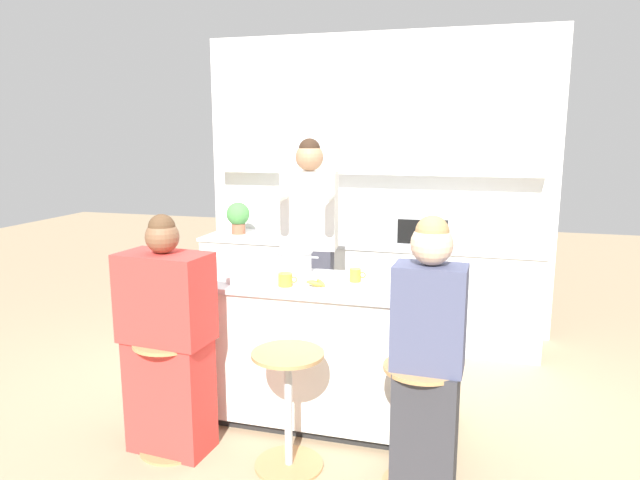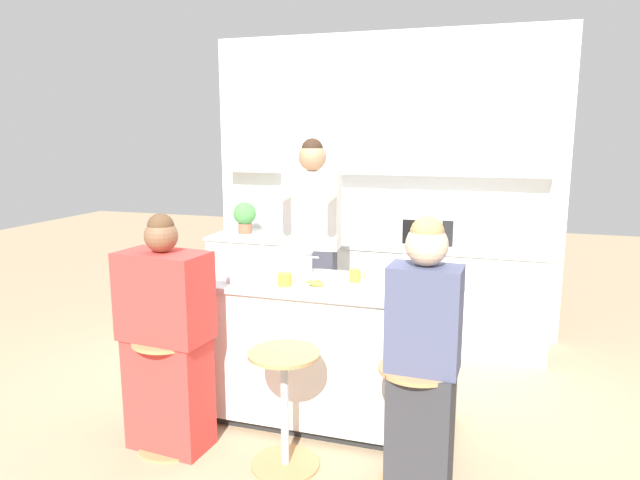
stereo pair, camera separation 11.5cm
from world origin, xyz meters
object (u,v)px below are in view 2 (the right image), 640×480
at_px(person_cooking, 312,261).
at_px(banana_bunch, 316,283).
at_px(potted_plant, 245,216).
at_px(cooking_pot, 295,262).
at_px(microwave, 428,229).
at_px(person_wrapped_blanket, 167,341).
at_px(coffee_cup_far, 355,275).
at_px(bar_stool_rightmost, 416,421).
at_px(bar_stool_leftmost, 169,386).
at_px(person_seated_near, 422,368).
at_px(fruit_bowl, 240,277).
at_px(juice_carton, 425,279).
at_px(bar_stool_center, 285,402).
at_px(kitchen_island, 317,350).
at_px(coffee_cup_near, 285,279).

relative_size(person_cooking, banana_bunch, 12.87).
bearing_deg(potted_plant, cooking_pot, -54.32).
distance_m(cooking_pot, microwave, 1.54).
bearing_deg(person_wrapped_blanket, microwave, 65.24).
height_order(microwave, potted_plant, potted_plant).
bearing_deg(coffee_cup_far, potted_plant, 133.68).
relative_size(bar_stool_rightmost, cooking_pot, 2.08).
xyz_separation_m(bar_stool_leftmost, person_seated_near, (1.44, 0.00, 0.29)).
bearing_deg(person_cooking, bar_stool_leftmost, -118.12).
xyz_separation_m(bar_stool_leftmost, fruit_bowl, (0.26, 0.45, 0.56)).
xyz_separation_m(bar_stool_rightmost, person_seated_near, (0.03, -0.02, 0.29)).
distance_m(coffee_cup_far, potted_plant, 2.10).
xyz_separation_m(cooking_pot, juice_carton, (0.87, -0.26, 0.02)).
bearing_deg(fruit_bowl, juice_carton, 1.88).
bearing_deg(bar_stool_rightmost, bar_stool_center, -179.11).
bearing_deg(person_cooking, coffee_cup_far, -57.44).
distance_m(fruit_bowl, banana_bunch, 0.48).
relative_size(kitchen_island, coffee_cup_near, 14.97).
xyz_separation_m(coffee_cup_near, potted_plant, (-1.07, 1.73, 0.11)).
bearing_deg(bar_stool_leftmost, person_wrapped_blanket, 139.39).
bearing_deg(fruit_bowl, cooking_pot, 48.70).
bearing_deg(coffee_cup_far, bar_stool_rightmost, -52.40).
bearing_deg(potted_plant, person_seated_near, -47.85).
bearing_deg(person_seated_near, microwave, 98.87).
bearing_deg(coffee_cup_far, bar_stool_center, -109.78).
bearing_deg(microwave, person_cooking, -128.85).
bearing_deg(banana_bunch, fruit_bowl, -176.19).
relative_size(person_cooking, cooking_pot, 5.57).
height_order(coffee_cup_far, microwave, microwave).
distance_m(bar_stool_leftmost, cooking_pot, 1.08).
height_order(kitchen_island, bar_stool_center, kitchen_island).
distance_m(coffee_cup_near, banana_bunch, 0.19).
height_order(bar_stool_leftmost, cooking_pot, cooking_pot).
bearing_deg(person_seated_near, person_cooking, 131.18).
relative_size(coffee_cup_near, juice_carton, 0.61).
height_order(person_cooking, person_seated_near, person_cooking).
relative_size(person_cooking, person_wrapped_blanket, 1.29).
relative_size(fruit_bowl, juice_carton, 0.91).
xyz_separation_m(person_cooking, person_wrapped_blanket, (-0.48, -1.21, -0.25)).
bearing_deg(kitchen_island, microwave, 72.17).
xyz_separation_m(person_cooking, fruit_bowl, (-0.22, -0.77, 0.05)).
xyz_separation_m(kitchen_island, juice_carton, (0.67, -0.10, 0.54)).
bearing_deg(bar_stool_center, potted_plant, 119.57).
bearing_deg(fruit_bowl, person_wrapped_blanket, -120.58).
height_order(fruit_bowl, coffee_cup_near, coffee_cup_near).
relative_size(bar_stool_leftmost, fruit_bowl, 3.73).
bearing_deg(cooking_pot, banana_bunch, -49.52).
distance_m(cooking_pot, potted_plant, 1.76).
bearing_deg(bar_stool_rightmost, kitchen_island, 141.68).
xyz_separation_m(bar_stool_center, microwave, (0.49, 2.11, 0.64)).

